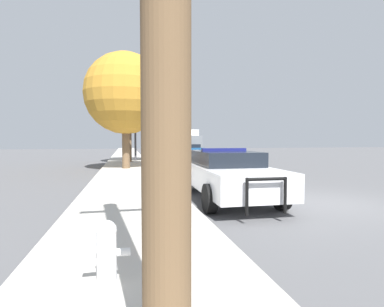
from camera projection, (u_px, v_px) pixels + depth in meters
name	position (u px, v px, depth m)	size (l,w,h in m)	color
ground_plane	(322.00, 204.00, 8.19)	(110.00, 110.00, 0.00)	#565659
sidewalk_left	(132.00, 211.00, 7.09)	(3.00, 110.00, 0.13)	#BCB7AD
police_car	(226.00, 173.00, 8.86)	(2.17, 5.29, 1.50)	white
fire_hydrant	(106.00, 250.00, 3.35)	(0.53, 0.23, 0.72)	white
traffic_light	(156.00, 110.00, 23.66)	(4.30, 0.35, 5.65)	#424247
car_background_distant	(166.00, 146.00, 51.08)	(2.06, 4.51, 1.34)	navy
car_background_oncoming	(192.00, 149.00, 33.47)	(1.99, 4.15, 1.28)	navy
car_background_midblock	(156.00, 152.00, 25.04)	(2.08, 4.35, 1.43)	slate
box_truck	(187.00, 141.00, 38.33)	(2.75, 8.01, 3.03)	slate
tree_sidewalk_near	(125.00, 94.00, 16.96)	(4.62, 4.62, 6.57)	brown
tree_sidewalk_mid	(129.00, 100.00, 22.15)	(3.97, 3.97, 6.55)	brown
traffic_cone	(163.00, 230.00, 4.53)	(0.29, 0.29, 0.48)	orange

